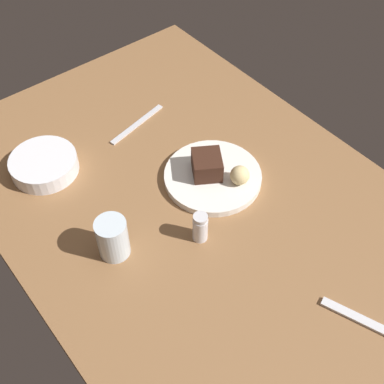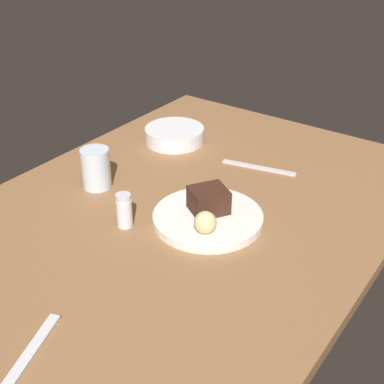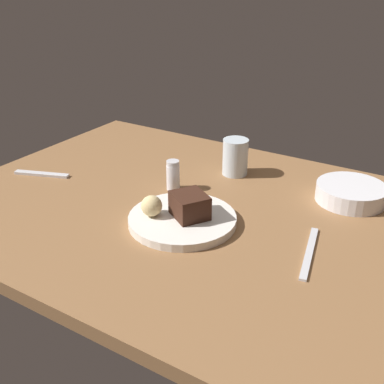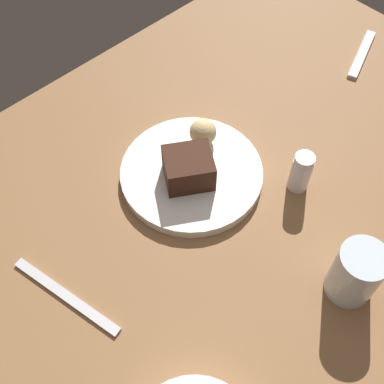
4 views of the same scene
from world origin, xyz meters
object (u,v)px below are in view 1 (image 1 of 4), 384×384
Objects in this scene: bread_roll at (240,175)px; dessert_spoon at (359,318)px; chocolate_cake_slice at (207,165)px; salt_shaker at (200,227)px; dessert_plate at (212,176)px; side_bowl at (44,165)px; butter_knife at (137,124)px; water_glass at (113,238)px.

dessert_spoon is (-39.85, 4.98, -3.73)cm from bread_roll.
chocolate_cake_slice is 1.01× the size of salt_shaker.
dessert_plate is 40.83cm from side_bowl.
dessert_plate is at bearing 157.25° from dessert_spoon.
chocolate_cake_slice reaches higher than dessert_plate.
chocolate_cake_slice is 0.40× the size of butter_knife.
chocolate_cake_slice is 8.15cm from bread_roll.
side_bowl is at bearing 0.40° from water_glass.
side_bowl is (27.75, 29.93, 1.15)cm from dessert_plate.
salt_shaker is 0.50× the size of dessert_spoon.
salt_shaker is (-12.68, 12.51, -0.67)cm from chocolate_cake_slice.
butter_knife is (30.06, -26.70, -4.55)cm from water_glass.
chocolate_cake_slice is 39.52cm from side_bowl.
salt_shaker is (-5.58, 16.50, -0.37)cm from bread_roll.
dessert_plate reaches higher than butter_knife.
water_glass reaches higher than bread_roll.
dessert_plate is 1.44× the size of side_bowl.
dessert_spoon reaches higher than butter_knife.
side_bowl reaches higher than dessert_spoon.
dessert_plate is 1.56× the size of dessert_spoon.
dessert_plate is at bearing -146.23° from chocolate_cake_slice.
chocolate_cake_slice is at bearing 33.77° from dessert_plate.
chocolate_cake_slice is at bearing 158.25° from dessert_spoon.
dessert_spoon is at bearing -159.04° from side_bowl.
side_bowl is at bearing -13.34° from butter_knife.
water_glass is at bearing 62.08° from salt_shaker.
side_bowl is 26.98cm from butter_knife.
dessert_spoon is (-34.28, -11.52, -3.36)cm from salt_shaker.
butter_knife is (27.26, 3.02, -0.64)cm from dessert_plate.
butter_knife is at bearing -14.84° from salt_shaker.
side_bowl is at bearing 44.54° from bread_roll.
dessert_plate is at bearing -84.61° from water_glass.
dessert_plate is at bearing 84.01° from butter_knife.
chocolate_cake_slice reaches higher than side_bowl.
dessert_spoon is (-42.98, -27.95, -4.45)cm from water_glass.
bread_roll reaches higher than dessert_plate.
side_bowl is (39.26, 16.64, -1.67)cm from salt_shaker.
water_glass reaches higher than chocolate_cake_slice.
bread_roll is at bearing 88.33° from butter_knife.
bread_roll is 0.31× the size of dessert_spoon.
bread_roll is (-7.10, -3.99, -0.30)cm from chocolate_cake_slice.
butter_knife is at bearing 6.31° from dessert_plate.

